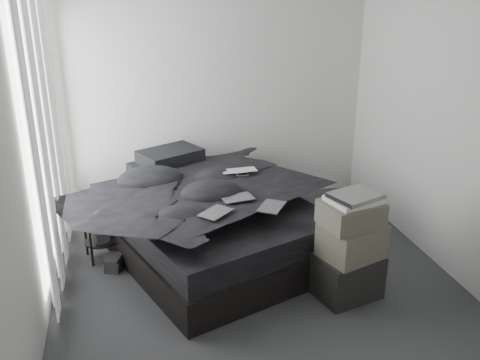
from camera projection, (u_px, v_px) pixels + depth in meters
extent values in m
cube|color=#353638|center=(260.00, 290.00, 4.78)|extent=(3.60, 4.20, 0.01)
cube|color=silver|center=(215.00, 96.00, 6.21)|extent=(3.60, 0.01, 2.60)
cube|color=silver|center=(386.00, 295.00, 2.40)|extent=(3.60, 0.01, 2.60)
cube|color=silver|center=(27.00, 169.00, 3.93)|extent=(0.01, 4.20, 2.60)
cube|color=silver|center=(460.00, 137.00, 4.69)|extent=(0.01, 4.20, 2.60)
cube|color=white|center=(42.00, 130.00, 4.73)|extent=(0.02, 2.00, 2.30)
cube|color=white|center=(49.00, 137.00, 4.77)|extent=(0.06, 2.12, 2.48)
cube|color=black|center=(209.00, 237.00, 5.39)|extent=(2.39, 2.72, 0.31)
cube|color=black|center=(209.00, 213.00, 5.29)|extent=(2.31, 2.63, 0.24)
imported|color=black|center=(211.00, 191.00, 5.15)|extent=(2.24, 2.39, 0.26)
cube|color=black|center=(164.00, 170.00, 5.87)|extent=(0.80, 0.67, 0.15)
cube|color=black|center=(170.00, 156.00, 5.84)|extent=(0.77, 0.68, 0.14)
imported|color=silver|center=(241.00, 166.00, 5.40)|extent=(0.37, 0.25, 0.03)
cube|color=black|center=(216.00, 204.00, 4.54)|extent=(0.34, 0.33, 0.01)
cube|color=black|center=(237.00, 189.00, 4.83)|extent=(0.31, 0.23, 0.01)
cube|color=black|center=(272.00, 197.00, 4.65)|extent=(0.32, 0.34, 0.01)
cylinder|color=black|center=(100.00, 230.00, 5.22)|extent=(0.39, 0.39, 0.60)
cube|color=white|center=(98.00, 202.00, 5.10)|extent=(0.28, 0.25, 0.01)
cube|color=black|center=(114.00, 263.00, 5.09)|extent=(0.19, 0.23, 0.14)
cube|color=black|center=(347.00, 275.00, 4.64)|extent=(0.61, 0.53, 0.39)
cube|color=#5B5748|center=(352.00, 240.00, 4.51)|extent=(0.59, 0.53, 0.30)
cube|color=#5B5748|center=(351.00, 214.00, 4.42)|extent=(0.54, 0.46, 0.21)
cube|color=silver|center=(353.00, 200.00, 4.38)|extent=(0.47, 0.41, 0.04)
cube|color=silver|center=(356.00, 196.00, 4.36)|extent=(0.47, 0.43, 0.04)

